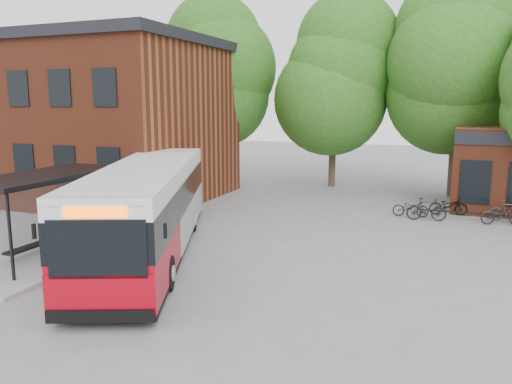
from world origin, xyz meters
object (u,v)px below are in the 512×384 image
at_px(bicycle_2, 448,206).
at_px(bicycle_4, 502,214).
at_px(bicycle_0, 411,208).
at_px(bicycle_5, 508,211).
at_px(bicycle_1, 426,209).
at_px(bus_shelter, 48,216).
at_px(city_bus, 149,210).

height_order(bicycle_2, bicycle_4, bicycle_4).
height_order(bicycle_0, bicycle_5, bicycle_5).
xyz_separation_m(bicycle_2, bicycle_4, (2.16, -1.15, 0.02)).
bearing_deg(bicycle_4, bicycle_1, 79.30).
relative_size(bus_shelter, bicycle_5, 4.45).
bearing_deg(bicycle_4, bicycle_5, -40.03).
height_order(bicycle_1, bicycle_5, bicycle_1).
bearing_deg(city_bus, bus_shelter, -173.04).
height_order(city_bus, bicycle_1, city_bus).
distance_m(city_bus, bicycle_5, 15.54).
distance_m(bus_shelter, bicycle_1, 15.51).
distance_m(bus_shelter, bicycle_2, 17.22).
height_order(bus_shelter, city_bus, city_bus).
bearing_deg(bicycle_0, bicycle_5, -86.69).
distance_m(bus_shelter, bicycle_5, 18.83).
height_order(bus_shelter, bicycle_4, bus_shelter).
distance_m(city_bus, bicycle_4, 14.84).
xyz_separation_m(bus_shelter, bicycle_5, (14.90, 11.47, -0.98)).
bearing_deg(bicycle_2, bicycle_4, -128.05).
relative_size(bus_shelter, bicycle_2, 4.11).
relative_size(bicycle_0, bicycle_5, 1.01).
xyz_separation_m(city_bus, bicycle_4, (11.70, 9.07, -1.09)).
bearing_deg(city_bus, bicycle_5, 16.46).
relative_size(bicycle_4, bicycle_5, 1.14).
bearing_deg(bicycle_5, bus_shelter, 126.07).
bearing_deg(bicycle_2, city_bus, 126.84).
xyz_separation_m(bicycle_0, bicycle_1, (0.72, -0.57, 0.10)).
distance_m(city_bus, bicycle_1, 12.28).
distance_m(bicycle_2, bicycle_5, 2.50).
distance_m(city_bus, bicycle_0, 12.22).
xyz_separation_m(bus_shelter, bicycle_4, (14.60, 10.72, -0.98)).
bearing_deg(bicycle_5, bicycle_1, 107.35).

